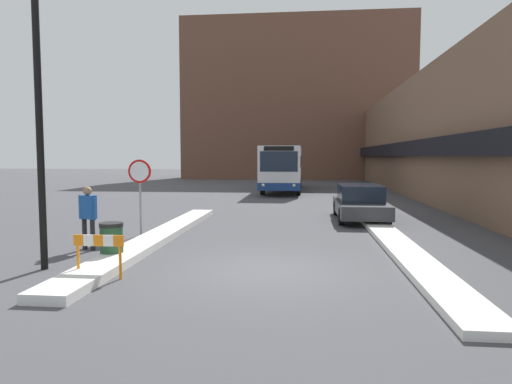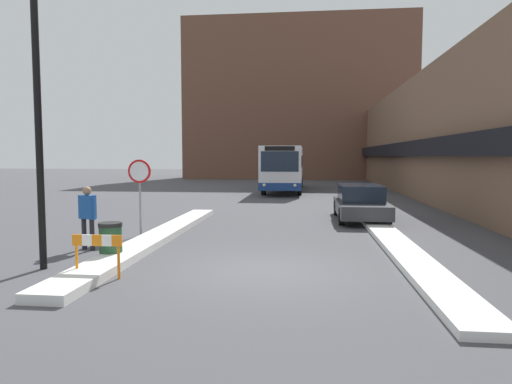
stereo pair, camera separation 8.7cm
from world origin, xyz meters
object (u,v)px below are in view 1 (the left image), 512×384
(city_bus, at_px, (283,167))
(construction_barricade, at_px, (99,248))
(pedestrian, at_px, (88,212))
(trash_bin, at_px, (112,241))
(parked_car_front, at_px, (360,202))
(stop_sign, at_px, (140,181))
(street_lamp, at_px, (48,72))

(city_bus, xyz_separation_m, construction_barricade, (-2.77, -25.22, -1.11))
(pedestrian, distance_m, construction_barricade, 3.28)
(trash_bin, relative_size, construction_barricade, 0.86)
(pedestrian, xyz_separation_m, trash_bin, (1.17, -1.17, -0.58))
(parked_car_front, xyz_separation_m, stop_sign, (-7.59, -4.58, 1.09))
(parked_car_front, relative_size, street_lamp, 0.64)
(construction_barricade, bearing_deg, street_lamp, 154.95)
(stop_sign, xyz_separation_m, construction_barricade, (0.97, -5.13, -1.15))
(street_lamp, distance_m, trash_bin, 4.23)
(stop_sign, xyz_separation_m, pedestrian, (-0.65, -2.30, -0.75))
(parked_car_front, xyz_separation_m, street_lamp, (-7.99, -9.07, 3.75))
(parked_car_front, bearing_deg, trash_bin, -131.29)
(parked_car_front, bearing_deg, stop_sign, -148.87)
(stop_sign, bearing_deg, city_bus, 79.47)
(stop_sign, height_order, street_lamp, street_lamp)
(city_bus, relative_size, construction_barricade, 11.13)
(parked_car_front, height_order, pedestrian, pedestrian)
(parked_car_front, distance_m, pedestrian, 10.74)
(stop_sign, distance_m, pedestrian, 2.50)
(stop_sign, relative_size, construction_barricade, 2.27)
(parked_car_front, relative_size, construction_barricade, 4.26)
(city_bus, bearing_deg, street_lamp, -99.55)
(stop_sign, height_order, construction_barricade, stop_sign)
(city_bus, bearing_deg, construction_barricade, -96.26)
(city_bus, xyz_separation_m, pedestrian, (-4.39, -22.39, -0.71))
(street_lamp, height_order, construction_barricade, street_lamp)
(stop_sign, height_order, pedestrian, stop_sign)
(construction_barricade, bearing_deg, pedestrian, 119.78)
(city_bus, height_order, trash_bin, city_bus)
(construction_barricade, bearing_deg, stop_sign, 100.70)
(city_bus, height_order, parked_car_front, city_bus)
(stop_sign, height_order, trash_bin, stop_sign)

